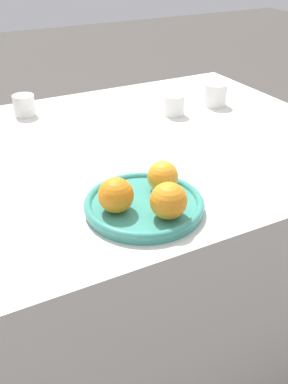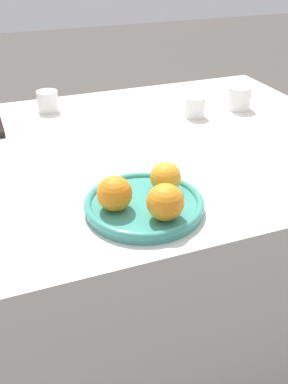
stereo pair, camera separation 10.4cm
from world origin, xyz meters
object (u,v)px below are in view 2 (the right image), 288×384
at_px(orange_0, 115,193).
at_px(orange_1, 166,177).
at_px(fruit_platter, 144,205).
at_px(orange_2, 165,202).
at_px(cup_1, 195,107).
at_px(cup_2, 239,98).
at_px(cup_0, 48,101).

distance_m(orange_0, orange_1, 0.14).
distance_m(fruit_platter, orange_2, 0.09).
height_order(cup_1, cup_2, cup_2).
relative_size(orange_1, cup_0, 0.99).
relative_size(fruit_platter, cup_1, 3.90).
relative_size(orange_1, orange_2, 0.90).
xyz_separation_m(orange_1, cup_0, (-0.15, 0.72, -0.02)).
bearing_deg(fruit_platter, cup_1, 52.75).
bearing_deg(orange_2, cup_2, 47.23).
bearing_deg(cup_2, orange_2, -132.77).
height_order(orange_1, orange_2, orange_2).
bearing_deg(cup_0, cup_1, -27.10).
distance_m(orange_1, cup_2, 0.70).
distance_m(cup_0, cup_1, 0.53).
distance_m(cup_0, cup_2, 0.70).
relative_size(orange_0, cup_0, 1.07).
bearing_deg(orange_1, orange_0, -166.66).
bearing_deg(fruit_platter, orange_0, -179.73).
bearing_deg(orange_0, orange_2, -39.99).
height_order(orange_2, cup_1, orange_2).
height_order(orange_1, cup_1, orange_1).
bearing_deg(orange_1, fruit_platter, -154.37).
bearing_deg(cup_2, orange_1, -135.96).
xyz_separation_m(fruit_platter, cup_2, (0.57, 0.52, 0.03)).
bearing_deg(cup_0, orange_2, -82.73).
distance_m(cup_1, cup_2, 0.19).
distance_m(orange_1, cup_0, 0.73).
xyz_separation_m(fruit_platter, orange_2, (0.02, -0.08, 0.05)).
xyz_separation_m(orange_1, cup_2, (0.51, 0.49, -0.02)).
bearing_deg(orange_1, cup_1, 56.22).
distance_m(orange_0, cup_2, 0.83).
distance_m(fruit_platter, cup_1, 0.64).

